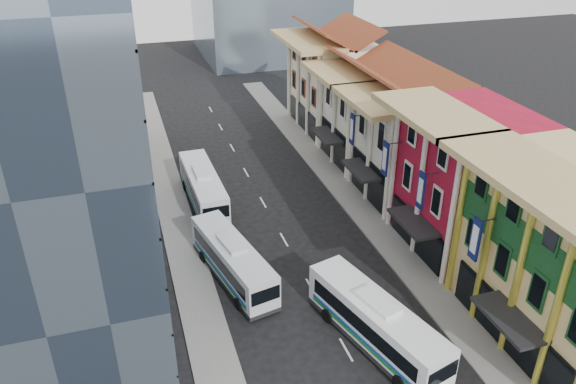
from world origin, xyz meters
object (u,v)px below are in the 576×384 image
object	(u,v)px
bus_right	(376,322)
office_tower	(35,106)
bus_left_near	(233,260)
bus_left_far	(203,187)
shophouse_tan	(575,263)
sedan_right	(430,380)

from	to	relation	value
bus_right	office_tower	bearing A→B (deg)	134.43
bus_left_near	bus_left_far	distance (m)	12.54
bus_left_far	office_tower	bearing A→B (deg)	-136.92
shophouse_tan	bus_left_near	world-z (taller)	shophouse_tan
shophouse_tan	sedan_right	bearing A→B (deg)	-171.84
shophouse_tan	bus_left_near	size ratio (longest dim) A/B	1.28
shophouse_tan	bus_left_far	bearing A→B (deg)	127.55
office_tower	sedan_right	bearing A→B (deg)	-36.99
bus_left_far	sedan_right	world-z (taller)	bus_left_far
bus_right	sedan_right	xyz separation A→B (m)	(1.57, -4.47, -1.20)
bus_left_near	shophouse_tan	bearing A→B (deg)	-45.69
shophouse_tan	sedan_right	size ratio (longest dim) A/B	3.46
bus_left_near	bus_right	distance (m)	12.32
shophouse_tan	bus_right	xyz separation A→B (m)	(-12.00, 2.97, -4.13)
shophouse_tan	bus_left_far	xyz separation A→B (m)	(-19.50, 25.37, -4.16)
office_tower	bus_right	size ratio (longest dim) A/B	2.57
bus_left_far	bus_right	world-z (taller)	bus_right
bus_left_near	bus_right	xyz separation A→B (m)	(7.39, -9.86, 0.11)
shophouse_tan	bus_left_near	bearing A→B (deg)	146.50
office_tower	bus_left_near	xyz separation A→B (m)	(11.61, -1.17, -13.24)
shophouse_tan	office_tower	distance (m)	35.19
bus_left_near	bus_right	world-z (taller)	bus_right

